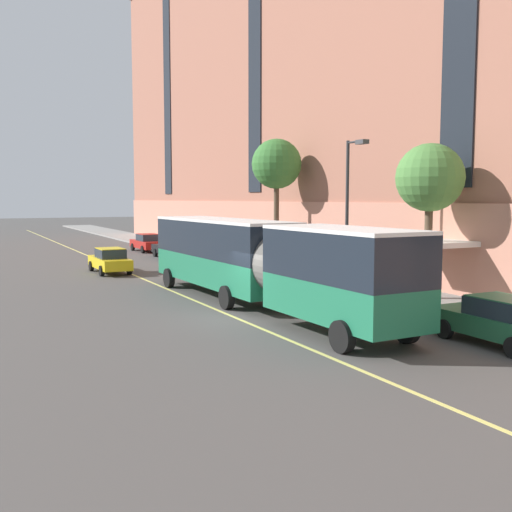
# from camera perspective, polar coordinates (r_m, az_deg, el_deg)

# --- Properties ---
(ground_plane) EXTENTS (260.00, 260.00, 0.00)m
(ground_plane) POSITION_cam_1_polar(r_m,az_deg,el_deg) (23.38, -1.53, -5.89)
(ground_plane) COLOR #4C4947
(sidewalk) EXTENTS (4.59, 160.00, 0.15)m
(sidewalk) POSITION_cam_1_polar(r_m,az_deg,el_deg) (30.48, 11.13, -3.17)
(sidewalk) COLOR gray
(sidewalk) RESTS_ON ground
(city_bus) EXTENTS (3.20, 18.25, 3.66)m
(city_bus) POSITION_cam_1_polar(r_m,az_deg,el_deg) (25.05, 0.17, -0.22)
(city_bus) COLOR #1E704C
(city_bus) RESTS_ON ground
(parked_car_black_1) EXTENTS (1.97, 4.60, 1.56)m
(parked_car_black_1) POSITION_cam_1_polar(r_m,az_deg,el_deg) (34.41, -0.56, -0.90)
(parked_car_black_1) COLOR black
(parked_car_black_1) RESTS_ON ground
(parked_car_green_2) EXTENTS (1.97, 4.57, 1.56)m
(parked_car_green_2) POSITION_cam_1_polar(r_m,az_deg,el_deg) (20.38, 22.14, -5.74)
(parked_car_green_2) COLOR #23603D
(parked_car_green_2) RESTS_ON ground
(parked_car_red_3) EXTENTS (2.05, 4.82, 1.56)m
(parked_car_red_3) POSITION_cam_1_polar(r_m,az_deg,el_deg) (53.12, -10.29, 1.27)
(parked_car_red_3) COLOR #B21E19
(parked_car_red_3) RESTS_ON ground
(parked_car_black_4) EXTENTS (2.02, 4.82, 1.56)m
(parked_car_black_4) POSITION_cam_1_polar(r_m,az_deg,el_deg) (47.07, -8.00, 0.77)
(parked_car_black_4) COLOR black
(parked_car_black_4) RESTS_ON ground
(parked_car_green_5) EXTENTS (2.05, 4.75, 1.56)m
(parked_car_green_5) POSITION_cam_1_polar(r_m,az_deg,el_deg) (41.08, -5.10, 0.12)
(parked_car_green_5) COLOR #23603D
(parked_car_green_5) RESTS_ON ground
(taxi_cab) EXTENTS (1.92, 4.65, 1.56)m
(taxi_cab) POSITION_cam_1_polar(r_m,az_deg,el_deg) (38.24, -13.74, -0.41)
(taxi_cab) COLOR yellow
(taxi_cab) RESTS_ON ground
(street_tree_mid_block) EXTENTS (3.01, 3.01, 6.89)m
(street_tree_mid_block) POSITION_cam_1_polar(r_m,az_deg,el_deg) (27.71, 16.22, 7.06)
(street_tree_mid_block) COLOR brown
(street_tree_mid_block) RESTS_ON sidewalk
(street_tree_far_uptown) EXTENTS (3.23, 3.23, 8.32)m
(street_tree_far_uptown) POSITION_cam_1_polar(r_m,az_deg,el_deg) (39.22, 1.97, 8.65)
(street_tree_far_uptown) COLOR brown
(street_tree_far_uptown) RESTS_ON sidewalk
(street_lamp) EXTENTS (0.36, 1.48, 7.20)m
(street_lamp) POSITION_cam_1_polar(r_m,az_deg,el_deg) (28.92, 8.94, 5.28)
(street_lamp) COLOR #2D2D30
(street_lamp) RESTS_ON sidewalk
(fire_hydrant) EXTENTS (0.42, 0.24, 0.72)m
(fire_hydrant) POSITION_cam_1_polar(r_m,az_deg,el_deg) (26.29, 13.31, -3.67)
(fire_hydrant) COLOR red
(fire_hydrant) RESTS_ON sidewalk
(lane_centerline) EXTENTS (0.16, 140.00, 0.01)m
(lane_centerline) POSITION_cam_1_polar(r_m,az_deg,el_deg) (26.01, -4.71, -4.73)
(lane_centerline) COLOR #E0D66B
(lane_centerline) RESTS_ON ground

